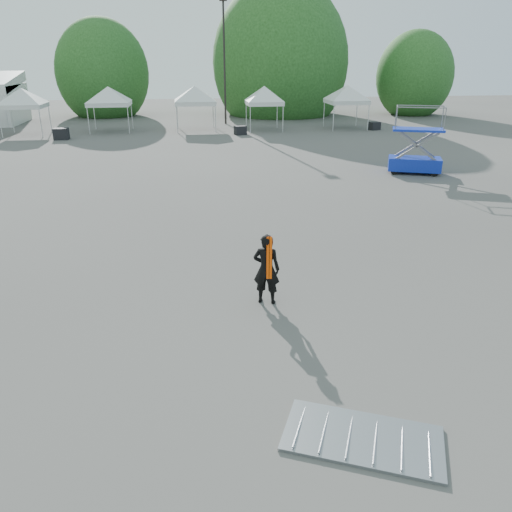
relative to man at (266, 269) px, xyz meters
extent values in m
plane|color=#474442|center=(-1.15, 1.62, -0.86)|extent=(120.00, 120.00, 0.00)
cylinder|color=black|center=(1.85, 33.62, 3.89)|extent=(0.16, 0.16, 9.50)
cylinder|color=#382314|center=(-9.15, 41.62, 0.28)|extent=(0.36, 0.36, 2.27)
ellipsoid|color=#1E4416|center=(-9.15, 41.62, 3.08)|extent=(4.16, 4.16, 4.78)
cylinder|color=#382314|center=(7.85, 40.62, 0.54)|extent=(0.36, 0.36, 2.80)
ellipsoid|color=#1E4416|center=(7.85, 40.62, 3.99)|extent=(5.12, 5.12, 5.89)
cylinder|color=#382314|center=(20.85, 38.62, 0.19)|extent=(0.36, 0.36, 2.10)
ellipsoid|color=#1E4416|center=(20.85, 38.62, 2.78)|extent=(3.84, 3.84, 4.42)
cylinder|color=silver|center=(-14.63, 27.93, 0.14)|extent=(0.06, 0.06, 2.00)
cylinder|color=silver|center=(-11.88, 27.93, 0.14)|extent=(0.06, 0.06, 2.00)
cylinder|color=silver|center=(-14.63, 30.68, 0.14)|extent=(0.06, 0.06, 2.00)
cylinder|color=silver|center=(-11.88, 30.68, 0.14)|extent=(0.06, 0.06, 2.00)
cube|color=silver|center=(-13.25, 29.31, 1.22)|extent=(2.95, 2.95, 0.30)
pyramid|color=silver|center=(-13.25, 29.31, 2.47)|extent=(4.17, 4.17, 1.10)
cylinder|color=silver|center=(-8.72, 28.77, 0.14)|extent=(0.06, 0.06, 2.00)
cylinder|color=silver|center=(-5.82, 28.77, 0.14)|extent=(0.06, 0.06, 2.00)
cylinder|color=silver|center=(-8.72, 31.67, 0.14)|extent=(0.06, 0.06, 2.00)
cylinder|color=silver|center=(-5.82, 31.67, 0.14)|extent=(0.06, 0.06, 2.00)
cube|color=silver|center=(-7.27, 30.22, 1.22)|extent=(3.10, 3.10, 0.30)
pyramid|color=silver|center=(-7.27, 30.22, 2.47)|extent=(4.38, 4.38, 1.10)
cylinder|color=silver|center=(-2.23, 28.79, 0.14)|extent=(0.06, 0.06, 2.00)
cylinder|color=silver|center=(0.68, 28.79, 0.14)|extent=(0.06, 0.06, 2.00)
cylinder|color=silver|center=(-2.23, 31.70, 0.14)|extent=(0.06, 0.06, 2.00)
cylinder|color=silver|center=(0.68, 31.70, 0.14)|extent=(0.06, 0.06, 2.00)
cube|color=silver|center=(-0.77, 30.24, 1.22)|extent=(3.11, 3.11, 0.30)
pyramid|color=silver|center=(-0.77, 30.24, 2.47)|extent=(4.40, 4.40, 1.10)
cylinder|color=silver|center=(3.25, 27.93, 0.14)|extent=(0.06, 0.06, 2.00)
cylinder|color=silver|center=(5.76, 27.93, 0.14)|extent=(0.06, 0.06, 2.00)
cylinder|color=silver|center=(3.25, 30.44, 0.14)|extent=(0.06, 0.06, 2.00)
cylinder|color=silver|center=(5.76, 30.44, 0.14)|extent=(0.06, 0.06, 2.00)
cube|color=silver|center=(4.51, 29.18, 1.22)|extent=(2.71, 2.71, 0.30)
pyramid|color=silver|center=(4.51, 29.18, 2.47)|extent=(3.83, 3.83, 1.10)
cylinder|color=silver|center=(9.76, 28.04, 0.14)|extent=(0.06, 0.06, 2.00)
cylinder|color=silver|center=(12.57, 28.04, 0.14)|extent=(0.06, 0.06, 2.00)
cylinder|color=silver|center=(9.76, 30.84, 0.14)|extent=(0.06, 0.06, 2.00)
cylinder|color=silver|center=(12.57, 30.84, 0.14)|extent=(0.06, 0.06, 2.00)
cube|color=silver|center=(11.17, 29.44, 1.22)|extent=(3.01, 3.01, 0.30)
pyramid|color=silver|center=(11.17, 29.44, 2.47)|extent=(4.25, 4.25, 1.10)
imported|color=black|center=(0.00, 0.00, 0.00)|extent=(0.72, 0.59, 1.71)
cube|color=#FF4905|center=(0.00, -0.17, 0.34)|extent=(0.14, 0.02, 1.03)
cube|color=#0B1696|center=(9.53, 12.88, -0.39)|extent=(2.79, 2.08, 0.63)
cube|color=#0B1696|center=(9.53, 12.88, 1.28)|extent=(2.67, 1.99, 0.10)
cylinder|color=black|center=(8.47, 12.74, -0.67)|extent=(0.41, 0.28, 0.38)
cylinder|color=black|center=(10.21, 12.06, -0.67)|extent=(0.41, 0.28, 0.38)
cylinder|color=black|center=(8.85, 13.71, -0.67)|extent=(0.41, 0.28, 0.38)
cylinder|color=black|center=(10.59, 13.03, -0.67)|extent=(0.41, 0.28, 0.38)
cube|color=gray|center=(0.73, -4.75, -0.83)|extent=(2.66, 2.07, 0.05)
cube|color=black|center=(-10.28, 26.62, -0.47)|extent=(1.01, 0.80, 0.78)
cube|color=black|center=(2.40, 27.15, -0.54)|extent=(0.95, 0.82, 0.64)
cube|color=black|center=(13.24, 28.28, -0.55)|extent=(0.92, 0.81, 0.61)
camera|label=1|loc=(-1.72, -10.49, 4.60)|focal=35.00mm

